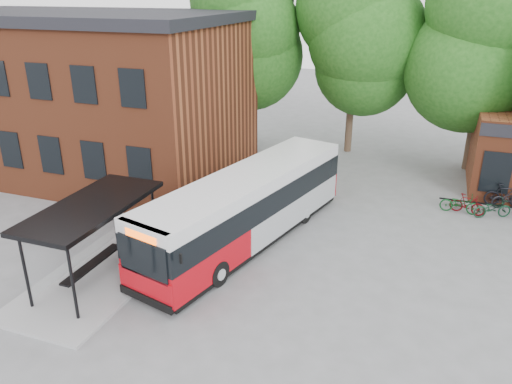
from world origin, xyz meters
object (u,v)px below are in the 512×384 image
(bicycle_2, at_px, (492,208))
(bicycle_4, at_px, (512,199))
(city_bus, at_px, (248,208))
(bicycle_0, at_px, (460,204))
(bicycle_1, at_px, (467,204))
(bus_shelter, at_px, (96,242))
(bicycle_3, at_px, (505,195))

(bicycle_2, xyz_separation_m, bicycle_4, (0.92, 1.37, 0.03))
(city_bus, relative_size, bicycle_4, 6.30)
(bicycle_2, distance_m, bicycle_4, 1.65)
(bicycle_0, xyz_separation_m, bicycle_1, (0.32, 0.02, 0.01))
(bicycle_0, distance_m, bicycle_2, 1.37)
(bicycle_1, height_order, bicycle_2, bicycle_1)
(city_bus, bearing_deg, bicycle_1, 49.28)
(bus_shelter, distance_m, bicycle_4, 18.55)
(bus_shelter, bearing_deg, city_bus, 48.52)
(bicycle_2, relative_size, bicycle_4, 0.95)
(bicycle_4, bearing_deg, bus_shelter, 114.86)
(bus_shelter, height_order, bicycle_3, bus_shelter)
(city_bus, bearing_deg, bicycle_3, 50.44)
(city_bus, bearing_deg, bus_shelter, -117.31)
(bicycle_0, bearing_deg, bicycle_2, -90.12)
(bicycle_1, relative_size, bicycle_3, 0.84)
(city_bus, bearing_deg, bicycle_2, 45.92)
(city_bus, height_order, bicycle_2, city_bus)
(bicycle_3, bearing_deg, city_bus, 120.17)
(bicycle_2, bearing_deg, bus_shelter, 102.82)
(bicycle_3, bearing_deg, bicycle_4, -129.06)
(bus_shelter, relative_size, bicycle_4, 3.85)
(bus_shelter, height_order, city_bus, city_bus)
(bicycle_0, relative_size, bicycle_2, 1.01)
(bus_shelter, height_order, bicycle_4, bus_shelter)
(bus_shelter, xyz_separation_m, bicycle_2, (13.44, 10.33, -1.00))
(bicycle_1, bearing_deg, bicycle_4, -42.83)
(bicycle_0, bearing_deg, bicycle_4, -58.24)
(bicycle_2, relative_size, bicycle_3, 0.93)
(bicycle_1, xyz_separation_m, bicycle_2, (1.05, -0.06, -0.02))
(bicycle_0, xyz_separation_m, bicycle_3, (2.00, 1.52, 0.10))
(bicycle_0, distance_m, bicycle_3, 2.52)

